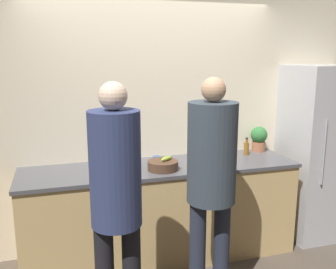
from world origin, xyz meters
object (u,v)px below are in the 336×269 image
object	(u,v)px
person_center	(211,172)
cup_blue	(156,160)
utensil_crock	(208,148)
bottle_amber	(246,148)
refrigerator	(319,152)
person_left	(116,194)
potted_plant	(259,138)
fruit_bowl	(163,165)
bottle_dark	(117,159)

from	to	relation	value
person_center	cup_blue	bearing A→B (deg)	103.12
utensil_crock	bottle_amber	xyz separation A→B (m)	(0.40, -0.12, -0.00)
refrigerator	person_left	size ratio (longest dim) A/B	1.03
refrigerator	potted_plant	distance (m)	0.68
person_center	fruit_bowl	world-z (taller)	person_center
person_center	fruit_bowl	xyz separation A→B (m)	(-0.19, 0.67, -0.12)
bottle_amber	person_left	bearing A→B (deg)	-144.40
person_left	utensil_crock	xyz separation A→B (m)	(1.16, 1.23, -0.07)
fruit_bowl	bottle_dark	size ratio (longest dim) A/B	1.28
person_left	potted_plant	size ratio (longest dim) A/B	6.64
cup_blue	potted_plant	world-z (taller)	potted_plant
person_left	person_center	bearing A→B (deg)	14.25
utensil_crock	bottle_dark	distance (m)	1.00
utensil_crock	cup_blue	world-z (taller)	utensil_crock
refrigerator	bottle_dark	world-z (taller)	refrigerator
refrigerator	utensil_crock	distance (m)	1.25
utensil_crock	bottle_amber	bearing A→B (deg)	-16.23
person_center	fruit_bowl	bearing A→B (deg)	106.07
utensil_crock	fruit_bowl	bearing A→B (deg)	-148.25
cup_blue	potted_plant	bearing A→B (deg)	7.31
utensil_crock	bottle_dark	world-z (taller)	utensil_crock
fruit_bowl	potted_plant	size ratio (longest dim) A/B	1.03
person_left	utensil_crock	bearing A→B (deg)	46.60
person_center	bottle_amber	xyz separation A→B (m)	(0.80, 0.92, -0.09)
bottle_amber	cup_blue	world-z (taller)	bottle_amber
person_left	potted_plant	world-z (taller)	person_left
bottle_dark	utensil_crock	bearing A→B (deg)	10.20
person_center	bottle_dark	distance (m)	1.04
person_center	fruit_bowl	distance (m)	0.71
person_left	potted_plant	xyz separation A→B (m)	(1.76, 1.22, 0.01)
utensil_crock	potted_plant	distance (m)	0.60
bottle_amber	potted_plant	xyz separation A→B (m)	(0.20, 0.10, 0.07)
refrigerator	bottle_dark	distance (m)	2.22
refrigerator	bottle_dark	size ratio (longest dim) A/B	8.45
person_center	utensil_crock	size ratio (longest dim) A/B	7.40
refrigerator	potted_plant	bearing A→B (deg)	161.66
person_center	bottle_amber	size ratio (longest dim) A/B	9.75
utensil_crock	bottle_dark	xyz separation A→B (m)	(-0.99, -0.18, 0.01)
person_left	utensil_crock	world-z (taller)	person_left
refrigerator	person_center	distance (m)	1.84
refrigerator	person_left	bearing A→B (deg)	-157.18
person_center	bottle_amber	distance (m)	1.22
bottle_dark	bottle_amber	size ratio (longest dim) A/B	1.19
person_center	potted_plant	world-z (taller)	person_center
refrigerator	person_center	bearing A→B (deg)	-153.50
person_center	potted_plant	xyz separation A→B (m)	(1.00, 1.03, -0.02)
person_center	utensil_crock	world-z (taller)	person_center
person_left	bottle_dark	world-z (taller)	person_left
cup_blue	person_center	bearing A→B (deg)	-76.88
bottle_dark	cup_blue	bearing A→B (deg)	1.53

